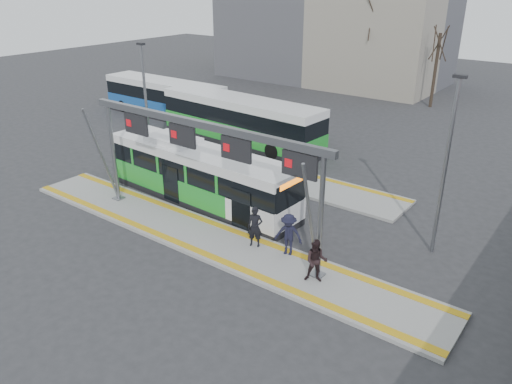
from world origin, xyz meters
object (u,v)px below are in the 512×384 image
gantry (201,145)px  passenger_b (316,261)px  hero_bus (200,175)px  passenger_a (255,227)px  passenger_c (288,234)px

gantry → passenger_b: bearing=-3.2°
hero_bus → passenger_a: bearing=-20.8°
gantry → passenger_c: 5.21m
passenger_c → passenger_a: bearing=173.4°
gantry → passenger_c: (4.02, 0.71, -3.24)m
gantry → passenger_b: size_ratio=7.45×
passenger_b → passenger_c: bearing=124.2°
passenger_a → passenger_b: bearing=-35.7°
gantry → passenger_c: bearing=10.0°
hero_bus → passenger_a: 5.73m
hero_bus → passenger_c: size_ratio=6.30×
gantry → passenger_a: 4.13m
passenger_b → hero_bus: bearing=133.4°
gantry → hero_bus: bearing=135.8°
passenger_b → passenger_c: (-1.95, 1.05, 0.04)m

